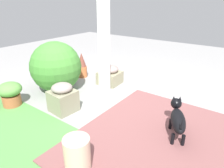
{
  "coord_description": "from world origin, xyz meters",
  "views": [
    {
      "loc": [
        -1.92,
        2.63,
        1.71
      ],
      "look_at": [
        -0.09,
        0.13,
        0.39
      ],
      "focal_mm": 32.15,
      "sensor_mm": 36.0,
      "label": 1
    }
  ],
  "objects_px": {
    "terracotta_pot_spiky": "(82,66)",
    "ceramic_urn": "(77,155)",
    "stone_planter_nearest": "(110,75)",
    "stone_planter_mid": "(63,98)",
    "dog": "(178,118)",
    "porch_pillar": "(104,36)",
    "terracotta_pot_broad": "(10,93)",
    "round_shrub": "(56,67)"
  },
  "relations": [
    {
      "from": "round_shrub",
      "to": "terracotta_pot_broad",
      "type": "height_order",
      "value": "round_shrub"
    },
    {
      "from": "dog",
      "to": "ceramic_urn",
      "type": "relative_size",
      "value": 1.55
    },
    {
      "from": "porch_pillar",
      "to": "terracotta_pot_spiky",
      "type": "distance_m",
      "value": 1.41
    },
    {
      "from": "stone_planter_nearest",
      "to": "dog",
      "type": "xyz_separation_m",
      "value": [
        -1.81,
        0.93,
        0.07
      ]
    },
    {
      "from": "round_shrub",
      "to": "dog",
      "type": "distance_m",
      "value": 2.47
    },
    {
      "from": "porch_pillar",
      "to": "ceramic_urn",
      "type": "bearing_deg",
      "value": 119.68
    },
    {
      "from": "round_shrub",
      "to": "ceramic_urn",
      "type": "distance_m",
      "value": 2.24
    },
    {
      "from": "stone_planter_mid",
      "to": "ceramic_urn",
      "type": "xyz_separation_m",
      "value": [
        -1.1,
        0.77,
        -0.03
      ]
    },
    {
      "from": "round_shrub",
      "to": "stone_planter_nearest",
      "type": "bearing_deg",
      "value": -125.55
    },
    {
      "from": "porch_pillar",
      "to": "round_shrub",
      "type": "bearing_deg",
      "value": 24.24
    },
    {
      "from": "round_shrub",
      "to": "ceramic_urn",
      "type": "xyz_separation_m",
      "value": [
        -1.83,
        1.26,
        -0.28
      ]
    },
    {
      "from": "terracotta_pot_spiky",
      "to": "stone_planter_nearest",
      "type": "bearing_deg",
      "value": -175.95
    },
    {
      "from": "stone_planter_mid",
      "to": "porch_pillar",
      "type": "bearing_deg",
      "value": -100.06
    },
    {
      "from": "porch_pillar",
      "to": "terracotta_pot_broad",
      "type": "relative_size",
      "value": 5.35
    },
    {
      "from": "porch_pillar",
      "to": "terracotta_pot_broad",
      "type": "xyz_separation_m",
      "value": [
        1.03,
        1.3,
        -0.89
      ]
    },
    {
      "from": "stone_planter_mid",
      "to": "dog",
      "type": "xyz_separation_m",
      "value": [
        -1.73,
        -0.46,
        0.03
      ]
    },
    {
      "from": "stone_planter_nearest",
      "to": "round_shrub",
      "type": "bearing_deg",
      "value": 54.45
    },
    {
      "from": "dog",
      "to": "round_shrub",
      "type": "bearing_deg",
      "value": -0.82
    },
    {
      "from": "terracotta_pot_spiky",
      "to": "ceramic_urn",
      "type": "xyz_separation_m",
      "value": [
        -1.97,
        2.1,
        -0.06
      ]
    },
    {
      "from": "ceramic_urn",
      "to": "terracotta_pot_broad",
      "type": "bearing_deg",
      "value": -10.41
    },
    {
      "from": "ceramic_urn",
      "to": "round_shrub",
      "type": "bearing_deg",
      "value": -34.46
    },
    {
      "from": "terracotta_pot_broad",
      "to": "ceramic_urn",
      "type": "bearing_deg",
      "value": 169.59
    },
    {
      "from": "dog",
      "to": "stone_planter_mid",
      "type": "bearing_deg",
      "value": 14.83
    },
    {
      "from": "round_shrub",
      "to": "ceramic_urn",
      "type": "bearing_deg",
      "value": 145.54
    },
    {
      "from": "stone_planter_nearest",
      "to": "round_shrub",
      "type": "relative_size",
      "value": 0.47
    },
    {
      "from": "round_shrub",
      "to": "dog",
      "type": "bearing_deg",
      "value": 179.18
    },
    {
      "from": "ceramic_urn",
      "to": "stone_planter_mid",
      "type": "bearing_deg",
      "value": -34.8
    },
    {
      "from": "porch_pillar",
      "to": "round_shrub",
      "type": "xyz_separation_m",
      "value": [
        0.89,
        0.4,
        -0.64
      ]
    },
    {
      "from": "terracotta_pot_spiky",
      "to": "terracotta_pot_broad",
      "type": "xyz_separation_m",
      "value": [
        0.01,
        1.74,
        -0.04
      ]
    },
    {
      "from": "stone_planter_mid",
      "to": "terracotta_pot_spiky",
      "type": "xyz_separation_m",
      "value": [
        0.87,
        -1.34,
        0.04
      ]
    },
    {
      "from": "porch_pillar",
      "to": "dog",
      "type": "height_order",
      "value": "porch_pillar"
    },
    {
      "from": "round_shrub",
      "to": "ceramic_urn",
      "type": "height_order",
      "value": "round_shrub"
    },
    {
      "from": "stone_planter_nearest",
      "to": "round_shrub",
      "type": "height_order",
      "value": "round_shrub"
    },
    {
      "from": "porch_pillar",
      "to": "stone_planter_nearest",
      "type": "xyz_separation_m",
      "value": [
        0.25,
        -0.5,
        -0.94
      ]
    },
    {
      "from": "terracotta_pot_broad",
      "to": "dog",
      "type": "distance_m",
      "value": 2.74
    },
    {
      "from": "porch_pillar",
      "to": "dog",
      "type": "xyz_separation_m",
      "value": [
        -1.57,
        0.44,
        -0.86
      ]
    },
    {
      "from": "porch_pillar",
      "to": "stone_planter_mid",
      "type": "bearing_deg",
      "value": 79.94
    },
    {
      "from": "porch_pillar",
      "to": "dog",
      "type": "bearing_deg",
      "value": 164.47
    },
    {
      "from": "terracotta_pot_spiky",
      "to": "dog",
      "type": "bearing_deg",
      "value": 161.27
    },
    {
      "from": "porch_pillar",
      "to": "terracotta_pot_broad",
      "type": "distance_m",
      "value": 1.88
    },
    {
      "from": "stone_planter_nearest",
      "to": "ceramic_urn",
      "type": "height_order",
      "value": "ceramic_urn"
    },
    {
      "from": "stone_planter_nearest",
      "to": "porch_pillar",
      "type": "bearing_deg",
      "value": 116.4
    }
  ]
}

